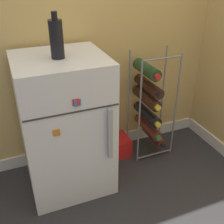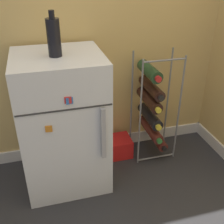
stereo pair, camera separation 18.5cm
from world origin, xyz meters
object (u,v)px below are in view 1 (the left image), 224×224
(wine_rack, at_px, (149,105))
(fridge_top_bottle, at_px, (56,39))
(soda_box, at_px, (114,147))
(mini_fridge, at_px, (65,125))

(wine_rack, distance_m, fridge_top_bottle, 0.85)
(soda_box, height_order, fridge_top_bottle, fridge_top_bottle)
(soda_box, bearing_deg, wine_rack, -12.00)
(mini_fridge, height_order, fridge_top_bottle, fridge_top_bottle)
(wine_rack, bearing_deg, soda_box, 168.00)
(mini_fridge, distance_m, fridge_top_bottle, 0.53)
(soda_box, bearing_deg, mini_fridge, -159.40)
(wine_rack, distance_m, soda_box, 0.42)
(mini_fridge, bearing_deg, soda_box, 20.60)
(soda_box, relative_size, fridge_top_bottle, 0.95)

